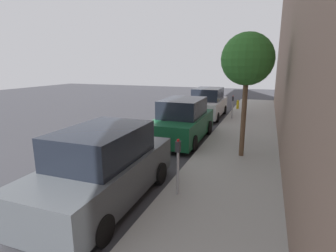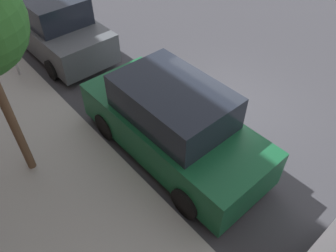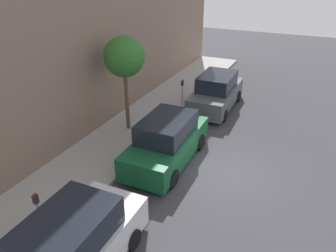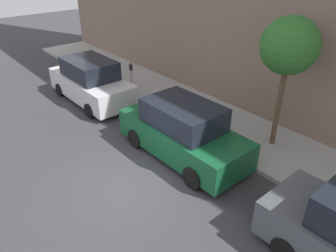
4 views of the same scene
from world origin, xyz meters
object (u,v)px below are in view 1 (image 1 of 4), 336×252
(parking_meter_near, at_px, (178,161))
(street_tree, at_px, (247,60))
(parked_suv_second, at_px, (183,121))
(fire_hydrant, at_px, (238,104))
(parking_meter_far, at_px, (233,105))
(parked_suv_nearest, at_px, (104,168))
(parked_suv_third, at_px, (208,103))

(parking_meter_near, bearing_deg, street_tree, 71.31)
(parked_suv_second, height_order, parking_meter_near, parked_suv_second)
(fire_hydrant, bearing_deg, parking_meter_near, -89.62)
(street_tree, bearing_deg, parking_meter_far, 100.18)
(parked_suv_second, height_order, parking_meter_far, parked_suv_second)
(parked_suv_second, height_order, street_tree, street_tree)
(parking_meter_near, relative_size, parking_meter_far, 1.03)
(parked_suv_nearest, distance_m, street_tree, 6.11)
(parked_suv_nearest, bearing_deg, parking_meter_far, 81.46)
(parked_suv_third, bearing_deg, fire_hydrant, 63.83)
(street_tree, bearing_deg, parking_meter_near, -108.69)
(parking_meter_near, distance_m, street_tree, 4.75)
(parked_suv_second, distance_m, parked_suv_third, 6.13)
(parked_suv_second, height_order, fire_hydrant, parked_suv_second)
(parked_suv_nearest, distance_m, parking_meter_far, 11.77)
(parked_suv_second, xyz_separation_m, parked_suv_third, (-0.16, 6.13, 0.00))
(parked_suv_third, relative_size, street_tree, 1.07)
(parked_suv_third, height_order, street_tree, street_tree)
(parked_suv_nearest, bearing_deg, parked_suv_third, 90.05)
(parked_suv_nearest, distance_m, parking_meter_near, 1.92)
(street_tree, height_order, fire_hydrant, street_tree)
(parked_suv_second, bearing_deg, parking_meter_far, 73.54)
(parking_meter_far, xyz_separation_m, fire_hydrant, (-0.10, 4.09, -0.56))
(parked_suv_second, xyz_separation_m, parking_meter_far, (1.60, 5.42, 0.12))
(parked_suv_second, bearing_deg, street_tree, -30.20)
(parked_suv_third, height_order, parking_meter_near, parked_suv_third)
(parked_suv_second, relative_size, street_tree, 1.08)
(parked_suv_nearest, height_order, parking_meter_far, parked_suv_nearest)
(fire_hydrant, bearing_deg, street_tree, -83.00)
(parked_suv_third, xyz_separation_m, street_tree, (3.03, -7.81, 2.75))
(parking_meter_near, xyz_separation_m, parking_meter_far, (0.00, 10.86, -0.02))
(parked_suv_third, height_order, fire_hydrant, parked_suv_third)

